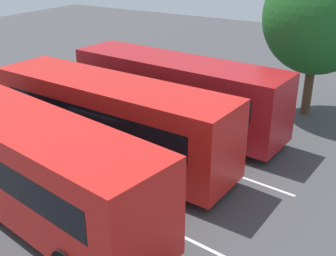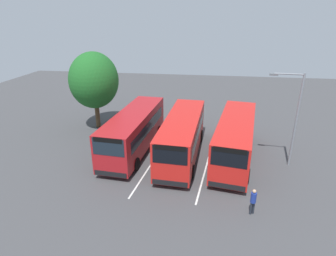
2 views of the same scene
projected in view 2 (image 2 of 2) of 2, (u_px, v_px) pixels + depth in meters
ground_plane at (184, 154)px, 22.89m from camera, size 66.39×66.39×0.00m
bus_far_left at (134, 130)px, 22.94m from camera, size 10.26×3.29×3.24m
bus_center_left at (182, 135)px, 21.93m from camera, size 10.22×3.09×3.24m
bus_center_right at (235, 138)px, 21.49m from camera, size 10.36×4.08×3.24m
pedestrian at (253, 200)px, 15.60m from camera, size 0.43×0.43×1.62m
street_lamp at (294, 114)px, 19.76m from camera, size 0.36×2.31×6.95m
depot_tree at (94, 80)px, 26.74m from camera, size 5.13×4.62×7.47m
lane_stripe_outer_left at (159, 152)px, 23.17m from camera, size 13.17×1.63×0.01m
lane_stripe_inner_left at (209, 155)px, 22.61m from camera, size 13.17×1.63×0.01m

